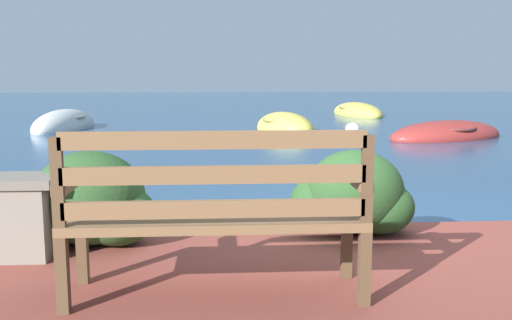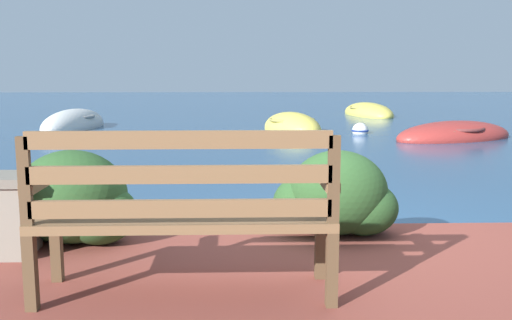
{
  "view_description": "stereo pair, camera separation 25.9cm",
  "coord_description": "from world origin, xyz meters",
  "px_view_note": "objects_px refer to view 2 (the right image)",
  "views": [
    {
      "loc": [
        -1.26,
        -4.44,
        1.43
      ],
      "look_at": [
        -0.73,
        3.92,
        0.15
      ],
      "focal_mm": 40.0,
      "sensor_mm": 36.0,
      "label": 1
    },
    {
      "loc": [
        -1.0,
        -4.46,
        1.43
      ],
      "look_at": [
        -0.73,
        3.92,
        0.15
      ],
      "focal_mm": 40.0,
      "sensor_mm": 36.0,
      "label": 2
    }
  ],
  "objects_px": {
    "park_bench": "(184,210)",
    "mooring_buoy": "(360,131)",
    "rowboat_outer": "(368,113)",
    "rowboat_far": "(74,126)",
    "rowboat_nearest": "(454,136)",
    "rowboat_mid": "(292,129)"
  },
  "relations": [
    {
      "from": "rowboat_nearest",
      "to": "rowboat_mid",
      "type": "relative_size",
      "value": 1.33
    },
    {
      "from": "rowboat_nearest",
      "to": "mooring_buoy",
      "type": "height_order",
      "value": "rowboat_nearest"
    },
    {
      "from": "rowboat_mid",
      "to": "rowboat_far",
      "type": "xyz_separation_m",
      "value": [
        -5.62,
        1.01,
        0.0
      ]
    },
    {
      "from": "rowboat_nearest",
      "to": "rowboat_mid",
      "type": "bearing_deg",
      "value": -50.13
    },
    {
      "from": "rowboat_outer",
      "to": "mooring_buoy",
      "type": "relative_size",
      "value": 8.39
    },
    {
      "from": "park_bench",
      "to": "rowboat_mid",
      "type": "xyz_separation_m",
      "value": [
        1.63,
        11.01,
        -0.63
      ]
    },
    {
      "from": "park_bench",
      "to": "rowboat_nearest",
      "type": "distance_m",
      "value": 10.61
    },
    {
      "from": "park_bench",
      "to": "mooring_buoy",
      "type": "distance_m",
      "value": 11.1
    },
    {
      "from": "mooring_buoy",
      "to": "park_bench",
      "type": "bearing_deg",
      "value": -106.96
    },
    {
      "from": "rowboat_far",
      "to": "mooring_buoy",
      "type": "relative_size",
      "value": 7.62
    },
    {
      "from": "park_bench",
      "to": "rowboat_outer",
      "type": "distance_m",
      "value": 17.27
    },
    {
      "from": "rowboat_outer",
      "to": "rowboat_far",
      "type": "bearing_deg",
      "value": 110.53
    },
    {
      "from": "rowboat_mid",
      "to": "rowboat_far",
      "type": "relative_size",
      "value": 0.78
    },
    {
      "from": "rowboat_nearest",
      "to": "rowboat_mid",
      "type": "xyz_separation_m",
      "value": [
        -3.41,
        1.7,
        0.01
      ]
    },
    {
      "from": "park_bench",
      "to": "rowboat_outer",
      "type": "xyz_separation_m",
      "value": [
        4.79,
        16.58,
        -0.64
      ]
    },
    {
      "from": "rowboat_nearest",
      "to": "rowboat_outer",
      "type": "xyz_separation_m",
      "value": [
        -0.24,
        7.27,
        0.0
      ]
    },
    {
      "from": "rowboat_far",
      "to": "rowboat_outer",
      "type": "xyz_separation_m",
      "value": [
        8.79,
        4.56,
        -0.01
      ]
    },
    {
      "from": "park_bench",
      "to": "rowboat_far",
      "type": "relative_size",
      "value": 0.51
    },
    {
      "from": "rowboat_far",
      "to": "rowboat_mid",
      "type": "bearing_deg",
      "value": -91.34
    },
    {
      "from": "rowboat_far",
      "to": "mooring_buoy",
      "type": "distance_m",
      "value": 7.37
    },
    {
      "from": "rowboat_nearest",
      "to": "rowboat_far",
      "type": "bearing_deg",
      "value": -40.35
    },
    {
      "from": "rowboat_nearest",
      "to": "rowboat_far",
      "type": "distance_m",
      "value": 9.43
    }
  ]
}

